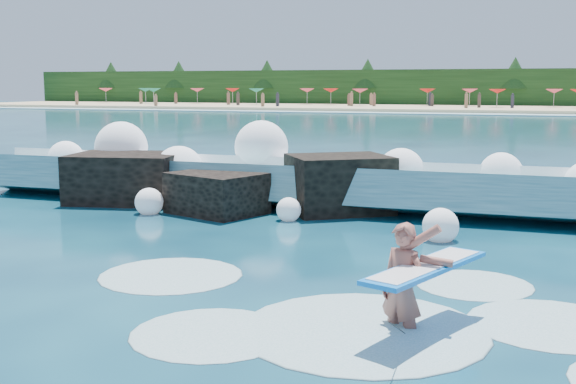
% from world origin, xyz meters
% --- Properties ---
extents(ground, '(200.00, 200.00, 0.00)m').
position_xyz_m(ground, '(0.00, 0.00, 0.00)').
color(ground, '#07283D').
rests_on(ground, ground).
extents(beach, '(140.00, 20.00, 0.40)m').
position_xyz_m(beach, '(0.00, 78.00, 0.20)').
color(beach, tan).
rests_on(beach, ground).
extents(wet_band, '(140.00, 5.00, 0.08)m').
position_xyz_m(wet_band, '(0.00, 67.00, 0.04)').
color(wet_band, silver).
rests_on(wet_band, ground).
extents(treeline, '(140.00, 4.00, 5.00)m').
position_xyz_m(treeline, '(0.00, 88.00, 2.50)').
color(treeline, black).
rests_on(treeline, ground).
extents(breaking_wave, '(17.34, 2.73, 1.49)m').
position_xyz_m(breaking_wave, '(-0.48, 7.51, 0.52)').
color(breaking_wave, teal).
rests_on(breaking_wave, ground).
extents(rock_cluster, '(8.73, 3.72, 1.61)m').
position_xyz_m(rock_cluster, '(-2.03, 6.51, 0.51)').
color(rock_cluster, black).
rests_on(rock_cluster, ground).
extents(surfer_with_board, '(1.27, 2.86, 1.66)m').
position_xyz_m(surfer_with_board, '(4.18, -1.04, 0.61)').
color(surfer_with_board, '#9E5849').
rests_on(surfer_with_board, ground).
extents(wave_spray, '(14.86, 4.80, 2.18)m').
position_xyz_m(wave_spray, '(-1.22, 7.48, 1.02)').
color(wave_spray, white).
rests_on(wave_spray, ground).
extents(surf_foam, '(8.89, 5.30, 0.16)m').
position_xyz_m(surf_foam, '(3.49, -0.73, 0.00)').
color(surf_foam, silver).
rests_on(surf_foam, ground).
extents(beach_umbrellas, '(111.34, 6.56, 0.50)m').
position_xyz_m(beach_umbrellas, '(-0.12, 80.39, 2.25)').
color(beach_umbrellas, '#DA4059').
rests_on(beach_umbrellas, ground).
extents(beachgoers, '(107.82, 11.52, 1.62)m').
position_xyz_m(beachgoers, '(0.18, 76.06, 1.16)').
color(beachgoers, '#3F332D').
rests_on(beachgoers, ground).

